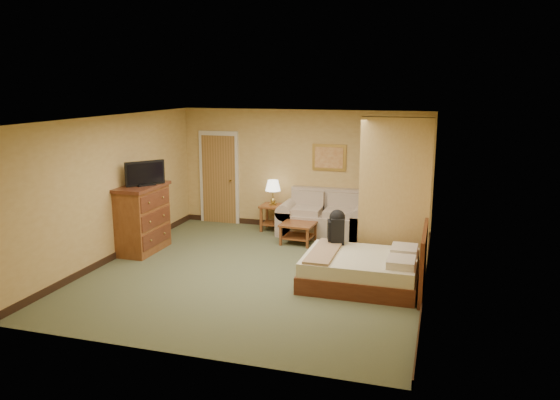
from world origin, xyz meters
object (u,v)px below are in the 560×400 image
at_px(coffee_table, 298,229).
at_px(dresser, 143,218).
at_px(loveseat, 324,221).
at_px(bed, 365,269).

xyz_separation_m(coffee_table, dresser, (-2.69, -1.36, 0.35)).
distance_m(coffee_table, dresser, 3.04).
xyz_separation_m(loveseat, dresser, (-3.06, -2.08, 0.34)).
bearing_deg(coffee_table, loveseat, 63.08).
bearing_deg(dresser, bed, -7.85).
height_order(coffee_table, dresser, dresser).
relative_size(coffee_table, dresser, 0.53).
bearing_deg(loveseat, coffee_table, -116.92).
distance_m(coffee_table, bed, 2.53).
bearing_deg(loveseat, dresser, -145.71).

